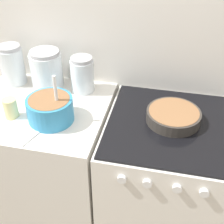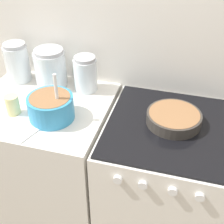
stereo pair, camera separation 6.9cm
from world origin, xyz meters
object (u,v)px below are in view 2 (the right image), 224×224
at_px(storage_jar_middle, 51,70).
at_px(mixing_bowl, 51,106).
at_px(baking_pan, 174,118).
at_px(tin_can, 13,105).
at_px(stove, 161,190).
at_px(storage_jar_left, 18,65).
at_px(storage_jar_right, 86,76).

bearing_deg(storage_jar_middle, mixing_bowl, -65.58).
relative_size(baking_pan, tin_can, 2.57).
bearing_deg(tin_can, baking_pan, 9.93).
relative_size(stove, baking_pan, 3.54).
height_order(stove, storage_jar_left, storage_jar_left).
bearing_deg(baking_pan, storage_jar_middle, 165.64).
relative_size(storage_jar_left, storage_jar_right, 1.14).
distance_m(stove, storage_jar_middle, 0.93).
bearing_deg(storage_jar_left, tin_can, -65.71).
height_order(storage_jar_left, storage_jar_middle, storage_jar_left).
xyz_separation_m(stove, mixing_bowl, (-0.57, -0.09, 0.54)).
relative_size(stove, storage_jar_left, 4.09).
distance_m(storage_jar_left, tin_can, 0.36).
relative_size(storage_jar_middle, tin_can, 2.12).
bearing_deg(mixing_bowl, tin_can, -174.38).
xyz_separation_m(mixing_bowl, storage_jar_right, (0.07, 0.30, 0.02)).
bearing_deg(baking_pan, mixing_bowl, -168.61).
relative_size(storage_jar_left, tin_can, 2.22).
bearing_deg(storage_jar_right, stove, -22.87).
height_order(storage_jar_middle, tin_can, storage_jar_middle).
xyz_separation_m(storage_jar_middle, tin_can, (-0.06, -0.32, -0.04)).
bearing_deg(storage_jar_left, baking_pan, -11.23).
xyz_separation_m(mixing_bowl, storage_jar_left, (-0.35, 0.30, 0.03)).
height_order(storage_jar_middle, storage_jar_right, storage_jar_middle).
bearing_deg(stove, mixing_bowl, -170.91).
height_order(stove, baking_pan, baking_pan).
distance_m(stove, storage_jar_left, 1.10).
distance_m(stove, storage_jar_right, 0.78).
height_order(stove, tin_can, tin_can).
height_order(baking_pan, storage_jar_left, storage_jar_left).
relative_size(baking_pan, storage_jar_right, 1.31).
relative_size(mixing_bowl, storage_jar_left, 1.10).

